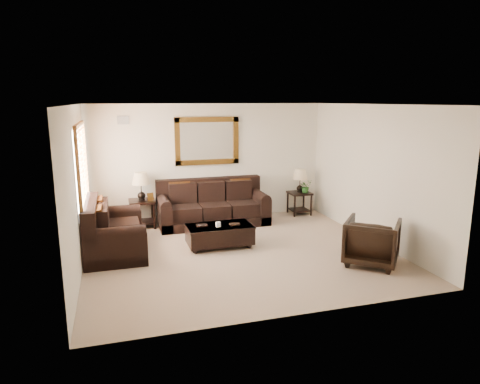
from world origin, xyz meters
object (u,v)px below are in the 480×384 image
object	(u,v)px
coffee_table	(220,233)
loveseat	(111,234)
armchair	(372,239)
end_table_right	(300,185)
sofa	(212,208)
end_table_left	(141,192)

from	to	relation	value
coffee_table	loveseat	bearing A→B (deg)	172.45
armchair	end_table_right	bearing A→B (deg)	-51.69
sofa	end_table_left	size ratio (longest dim) A/B	1.98
sofa	coffee_table	world-z (taller)	sofa
sofa	loveseat	bearing A→B (deg)	-148.35
sofa	coffee_table	size ratio (longest dim) A/B	1.94
end_table_left	loveseat	bearing A→B (deg)	-113.46
sofa	end_table_right	distance (m)	2.29
loveseat	coffee_table	world-z (taller)	loveseat
coffee_table	armchair	xyz separation A→B (m)	(2.30, -1.60, 0.17)
loveseat	end_table_right	size ratio (longest dim) A/B	1.58
end_table_right	coffee_table	bearing A→B (deg)	-144.07
coffee_table	armchair	size ratio (longest dim) A/B	1.44
end_table_right	armchair	bearing A→B (deg)	-92.99
loveseat	end_table_right	world-z (taller)	end_table_right
end_table_left	end_table_right	bearing A→B (deg)	0.40
end_table_left	end_table_right	world-z (taller)	end_table_left
armchair	loveseat	bearing A→B (deg)	18.05
end_table_left	coffee_table	xyz separation A→B (m)	(1.33, -1.77, -0.54)
sofa	loveseat	xyz separation A→B (m)	(-2.22, -1.37, 0.00)
end_table_left	coffee_table	size ratio (longest dim) A/B	0.98
loveseat	end_table_left	bearing A→B (deg)	-23.46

